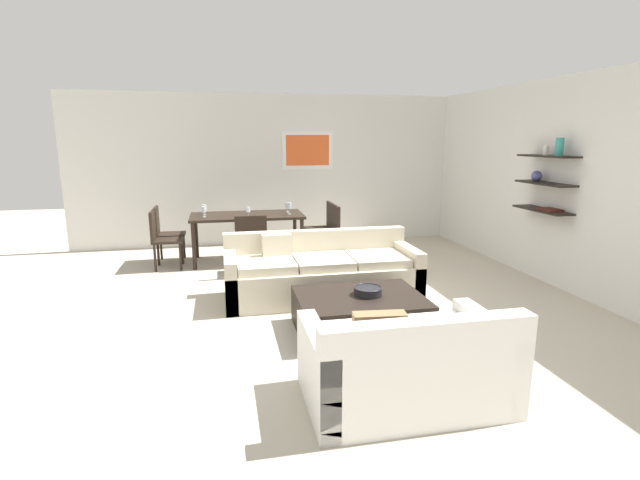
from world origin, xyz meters
The scene contains 19 objects.
ground_plane centered at (0.00, 0.00, 0.00)m, with size 18.00×18.00×0.00m, color #BCB29E.
back_wall_unit centered at (0.30, 3.53, 1.35)m, with size 8.40×0.09×2.70m.
right_wall_shelf_unit centered at (3.03, 0.59, 1.35)m, with size 0.34×8.20×2.70m.
sofa_beige centered at (-0.12, 0.34, 0.29)m, with size 2.34×0.90×0.78m.
loveseat_white centered at (0.00, -2.13, 0.29)m, with size 1.48×0.90×0.78m.
coffee_table centered at (0.04, -0.80, 0.19)m, with size 1.26×0.96×0.38m.
decorative_bowl centered at (0.13, -0.79, 0.43)m, with size 0.29×0.29×0.09m.
candle_jar centered at (0.24, -0.71, 0.41)m, with size 0.08×0.08×0.07m, color silver.
dining_table centered at (-0.90, 2.29, 0.68)m, with size 1.75×0.85×0.75m.
dining_chair_right_near centered at (0.38, 2.10, 0.50)m, with size 0.44×0.44×0.88m.
dining_chair_foot centered at (-0.90, 1.46, 0.50)m, with size 0.44×0.44×0.88m.
dining_chair_left_far centered at (-2.18, 2.49, 0.50)m, with size 0.44×0.44×0.88m.
dining_chair_right_far centered at (0.38, 2.49, 0.50)m, with size 0.44×0.44×0.88m.
dining_chair_left_near centered at (-2.18, 2.10, 0.50)m, with size 0.44×0.44×0.88m.
wine_glass_left_near centered at (-1.56, 2.19, 0.86)m, with size 0.06×0.06×0.16m.
wine_glass_right_near centered at (-0.24, 2.19, 0.88)m, with size 0.07×0.07×0.18m.
wine_glass_right_far centered at (-0.24, 2.40, 0.86)m, with size 0.07×0.07×0.15m.
wine_glass_left_far centered at (-1.56, 2.40, 0.86)m, with size 0.08×0.08×0.16m.
wine_glass_foot centered at (-0.90, 1.93, 0.87)m, with size 0.06×0.06×0.17m.
Camera 1 is at (-1.27, -5.12, 1.93)m, focal length 26.47 mm.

